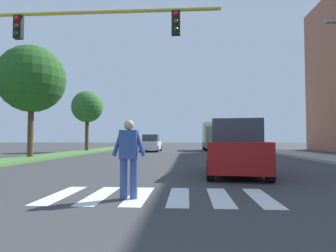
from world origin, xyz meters
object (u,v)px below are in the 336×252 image
Objects in this scene: pedestrian_performer at (129,155)px; suv_crossing at (236,148)px; sedan_midblock at (151,144)px; tree_mid at (32,79)px; traffic_light_gantry at (19,48)px; tree_far at (87,107)px; truck_box_delivery at (214,136)px.

pedestrian_performer is 5.49m from suv_crossing.
tree_mid is at bearing -119.20° from sedan_midblock.
traffic_light_gantry is 20.32m from sedan_midblock.
traffic_light_gantry is (4.31, -8.52, -0.73)m from tree_mid.
tree_mid reaches higher than sedan_midblock.
suv_crossing reaches higher than sedan_midblock.
tree_mid is at bearing 126.86° from pedestrian_performer.
tree_mid is 13.73m from sedan_midblock.
suv_crossing is at bearing 56.42° from pedestrian_performer.
sedan_midblock is at bearing 84.12° from traffic_light_gantry.
sedan_midblock is (6.36, 11.37, -4.34)m from tree_mid.
truck_box_delivery is (12.87, 4.25, -2.80)m from tree_far.
pedestrian_performer is (8.67, -21.79, -3.50)m from tree_far.
tree_mid is 4.23× the size of pedestrian_performer.
truck_box_delivery is at bearing 18.29° from tree_far.
pedestrian_performer is at bearing -83.98° from sedan_midblock.
truck_box_delivery is (4.19, 26.04, 0.70)m from pedestrian_performer.
traffic_light_gantry is 8.39m from suv_crossing.
traffic_light_gantry is at bearing -95.88° from sedan_midblock.
traffic_light_gantry is 24.59m from truck_box_delivery.
traffic_light_gantry reaches higher than tree_far.
tree_far is 3.47× the size of pedestrian_performer.
tree_far is (0.12, 10.06, -0.70)m from tree_mid.
tree_far reaches higher than truck_box_delivery.
suv_crossing reaches higher than pedestrian_performer.
tree_mid is 1.15× the size of truck_box_delivery.
tree_mid is at bearing 116.81° from traffic_light_gantry.
tree_far is at bearing 111.70° from pedestrian_performer.
sedan_midblock is at bearing 11.85° from tree_far.
truck_box_delivery is at bearing 80.85° from pedestrian_performer.
truck_box_delivery is at bearing 23.95° from sedan_midblock.
tree_mid reaches higher than suv_crossing.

